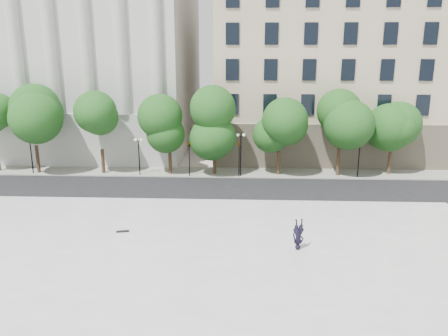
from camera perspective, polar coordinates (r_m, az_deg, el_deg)
The scene contains 12 objects.
ground at distance 24.80m, azimuth -10.24°, elevation -15.51°, with size 160.00×160.00×0.00m, color beige.
plaza at distance 27.27m, azimuth -8.88°, elevation -11.95°, with size 44.00×22.00×0.45m, color white.
street at distance 41.09m, azimuth -4.84°, elevation -2.81°, with size 60.00×8.00×0.02m, color black.
far_sidewalk at distance 46.79m, azimuth -3.93°, elevation -0.53°, with size 60.00×4.00×0.12m, color #98968C.
building_west at distance 63.40m, azimuth -18.58°, elevation 14.51°, with size 31.50×27.65×25.60m.
building_east at distance 61.57m, azimuth 16.88°, elevation 13.02°, with size 36.00×26.15×23.00m.
traffic_light_west at distance 44.33m, azimuth -4.60°, elevation 3.48°, with size 1.00×1.87×4.24m.
traffic_light_east at distance 44.03m, azimuth 2.00°, elevation 3.25°, with size 0.46×1.55×4.12m.
person_lying at distance 28.22m, azimuth 9.64°, elevation -9.90°, with size 0.73×0.48×1.99m, color black.
skateboard at distance 31.21m, azimuth -13.09°, elevation -8.06°, with size 0.86×0.22×0.09m, color black.
street_trees at distance 45.05m, azimuth -3.76°, elevation 5.42°, with size 45.62×5.37×7.95m.
lamp_posts at distance 44.75m, azimuth -4.04°, elevation 2.51°, with size 34.69×0.28×4.53m.
Camera 1 is at (5.15, -20.83, 12.43)m, focal length 35.00 mm.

